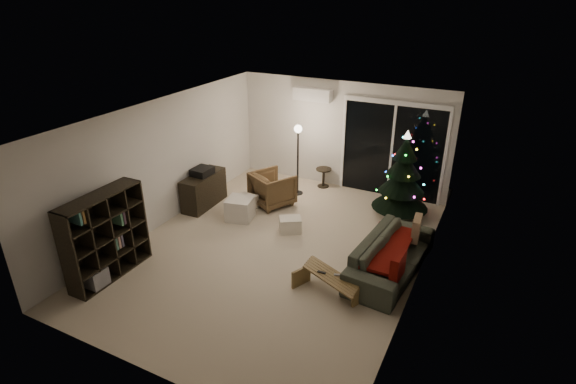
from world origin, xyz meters
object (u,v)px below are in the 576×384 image
armchair (272,189)px  coffee_table (330,284)px  sofa (391,256)px  christmas_tree (403,175)px  media_cabinet (204,190)px  bookshelf (98,234)px

armchair → coffee_table: bearing=161.6°
sofa → christmas_tree: (-0.37, 2.08, 0.61)m
sofa → coffee_table: sofa is taller
coffee_table → media_cabinet: bearing=179.4°
media_cabinet → christmas_tree: bearing=17.7°
bookshelf → coffee_table: size_ratio=1.38×
christmas_tree → sofa: bearing=-79.9°
bookshelf → media_cabinet: bookshelf is taller
bookshelf → armchair: size_ratio=1.79×
bookshelf → coffee_table: (3.62, 1.15, -0.56)m
armchair → christmas_tree: (2.62, 0.69, 0.56)m
sofa → christmas_tree: size_ratio=1.16×
sofa → media_cabinet: bearing=86.7°
armchair → christmas_tree: christmas_tree is taller
bookshelf → christmas_tree: size_ratio=0.79×
sofa → armchair: bearing=70.7°
armchair → coffee_table: (2.31, -2.38, -0.20)m
media_cabinet → coffee_table: 3.99m
sofa → christmas_tree: 2.20m
media_cabinet → coffee_table: (3.62, -1.67, -0.19)m
armchair → christmas_tree: size_ratio=0.44×
media_cabinet → sofa: 4.35m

